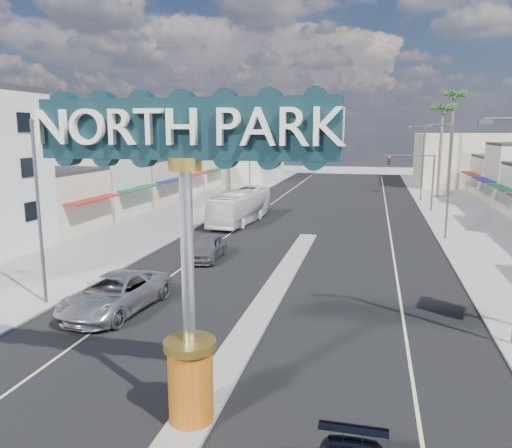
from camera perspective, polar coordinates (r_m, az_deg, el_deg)
The scene contains 22 objects.
ground at distance 41.67m, azimuth 6.19°, elevation -1.14°, with size 160.00×160.00×0.00m, color gray.
road at distance 41.67m, azimuth 6.19°, elevation -1.13°, with size 20.00×120.00×0.01m, color black.
median_island at distance 26.36m, azimuth 1.86°, elevation -7.92°, with size 1.30×30.00×0.16m, color gray.
sidewalk_left at distance 45.47m, azimuth -11.60°, elevation -0.23°, with size 8.00×120.00×0.12m, color gray.
sidewalk_right at distance 42.37m, azimuth 25.34°, elevation -1.84°, with size 8.00×120.00×0.12m, color gray.
storefront_row_left at distance 61.04m, azimuth -15.18°, elevation 5.14°, with size 12.00×42.00×6.00m, color beige.
backdrop_far_left at distance 89.74m, azimuth -4.31°, elevation 7.77°, with size 20.00×20.00×8.00m, color #B7B29E.
backdrop_far_right at distance 87.32m, azimuth 24.65°, elevation 6.76°, with size 20.00×20.00×8.00m, color beige.
gateway_sign at distance 13.64m, azimuth -7.97°, elevation -0.21°, with size 8.20×1.50×9.15m.
traffic_signal_left at distance 56.44m, azimuth -1.29°, elevation 6.39°, with size 5.09×0.45×6.00m.
traffic_signal_right at distance 54.84m, azimuth 17.74°, elevation 5.76°, with size 5.09×0.45×6.00m.
streetlight_l_near at distance 25.81m, azimuth -23.35°, elevation 2.19°, with size 2.03×0.22×9.00m.
streetlight_l_mid at distance 43.43m, azimuth -7.54°, elevation 6.07°, with size 2.03×0.22×9.00m.
streetlight_l_far at distance 64.44m, azimuth -0.59°, elevation 7.62°, with size 2.03×0.22×9.00m.
streetlight_r_mid at distance 41.03m, azimuth 21.01°, elevation 5.19°, with size 2.03×0.22×9.00m.
streetlight_r_far at distance 62.85m, azimuth 18.37°, elevation 7.01°, with size 2.03×0.22×9.00m.
palm_left_far at distance 63.16m, azimuth -3.37°, elevation 13.38°, with size 2.60×2.60×13.10m.
palm_right_mid at distance 67.04m, azimuth 20.58°, elevation 11.81°, with size 2.60×2.60×12.10m.
palm_right_far at distance 73.32m, azimuth 21.67°, elevation 12.98°, with size 2.60×2.60×14.10m.
suv_left at distance 24.70m, azimuth -15.80°, elevation -7.66°, with size 2.93×6.35×1.76m, color #A6A5AA.
car_parked_left at distance 33.32m, azimuth -5.66°, elevation -2.71°, with size 1.90×4.72×1.61m, color slate.
city_bus at distance 46.31m, azimuth -1.76°, elevation 2.03°, with size 2.57×11.00×3.06m, color silver.
Camera 1 is at (4.86, -10.51, 8.47)m, focal length 35.00 mm.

